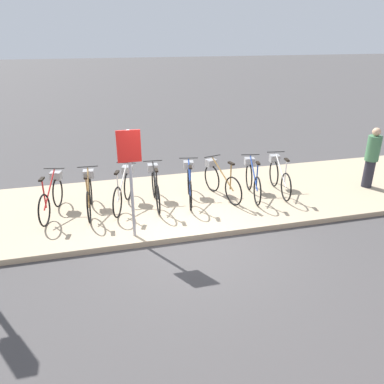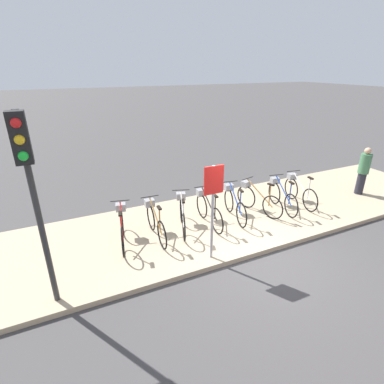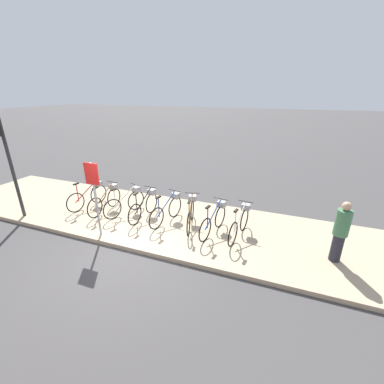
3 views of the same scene
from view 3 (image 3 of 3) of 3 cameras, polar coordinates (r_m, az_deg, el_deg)
ground_plane at (r=7.36m, az=-14.30°, el=-12.53°), size 120.00×120.00×0.00m
sidewalk at (r=8.61m, az=-7.63°, el=-6.16°), size 16.05×3.56×0.12m
parked_bicycle_0 at (r=9.90m, az=-21.84°, el=-0.58°), size 0.52×1.62×1.01m
parked_bicycle_1 at (r=9.34m, az=-18.49°, el=-1.43°), size 0.46×1.65×1.01m
parked_bicycle_2 at (r=8.95m, az=-14.31°, el=-1.97°), size 0.67×1.57×1.01m
parked_bicycle_3 at (r=8.55m, az=-10.41°, el=-2.80°), size 0.46×1.65×1.01m
parked_bicycle_4 at (r=8.18m, az=-5.39°, el=-3.69°), size 0.50×1.62×1.01m
parked_bicycle_5 at (r=7.89m, az=-0.25°, el=-4.57°), size 0.57×1.60×1.01m
parked_bicycle_6 at (r=7.56m, az=5.04°, el=-5.91°), size 0.49×1.63×1.01m
parked_bicycle_7 at (r=7.47m, az=10.67°, el=-6.60°), size 0.46×1.64×1.01m
pedestrian at (r=7.11m, az=30.15°, el=-7.50°), size 0.34×0.34×1.58m
traffic_light at (r=9.64m, az=-36.70°, el=8.70°), size 0.24×0.40×3.42m
sign_post at (r=7.48m, az=-21.00°, el=0.99°), size 0.44×0.07×2.16m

